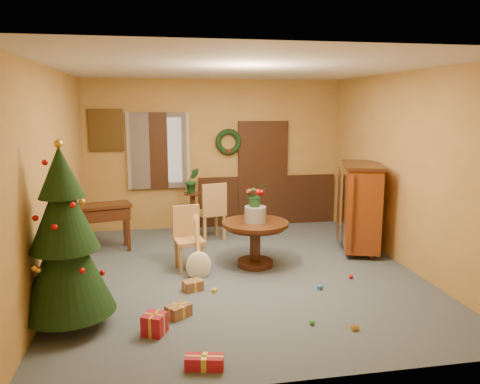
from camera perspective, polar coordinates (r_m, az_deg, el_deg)
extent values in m
plane|color=#3A4555|center=(6.91, 0.08, -9.87)|extent=(5.50, 5.50, 0.00)
plane|color=silver|center=(6.49, 0.09, 14.89)|extent=(5.50, 5.50, 0.00)
plane|color=olive|center=(9.24, -3.02, 4.59)|extent=(5.00, 0.00, 5.00)
plane|color=olive|center=(3.92, 7.42, -3.72)|extent=(5.00, 0.00, 5.00)
plane|color=olive|center=(6.57, -21.89, 1.39)|extent=(0.00, 5.50, 5.50)
plane|color=olive|center=(7.41, 19.48, 2.51)|extent=(0.00, 5.50, 5.50)
cube|color=black|center=(9.54, 3.34, -1.01)|extent=(2.80, 0.06, 1.00)
cube|color=black|center=(9.41, 2.79, 2.24)|extent=(1.00, 0.08, 2.10)
cube|color=white|center=(9.45, 2.75, 1.97)|extent=(0.80, 0.03, 1.90)
cube|color=black|center=(9.11, -9.89, 4.99)|extent=(1.05, 0.08, 1.45)
cube|color=white|center=(9.13, -9.89, 5.01)|extent=(0.88, 0.03, 1.25)
cube|color=white|center=(9.06, -12.30, 4.88)|extent=(0.42, 0.02, 1.45)
cube|color=white|center=(9.07, -7.48, 5.03)|extent=(0.42, 0.02, 1.45)
torus|color=black|center=(9.17, -1.41, 6.12)|extent=(0.51, 0.11, 0.51)
cube|color=#4C3819|center=(9.13, -15.99, 7.27)|extent=(0.62, 0.05, 0.78)
cube|color=gray|center=(9.16, -15.97, 7.28)|extent=(0.48, 0.02, 0.62)
cylinder|color=black|center=(7.02, 1.87, -3.87)|extent=(1.00, 1.00, 0.05)
cylinder|color=black|center=(7.03, 1.87, -4.29)|extent=(0.90, 0.90, 0.04)
cylinder|color=black|center=(7.10, 1.86, -6.39)|extent=(0.16, 0.16, 0.56)
cylinder|color=black|center=(7.20, 1.84, -8.64)|extent=(0.54, 0.54, 0.09)
cylinder|color=slate|center=(6.98, 1.88, -2.72)|extent=(0.32, 0.32, 0.23)
imported|color=#1E4C23|center=(6.92, 1.89, -0.35)|extent=(0.32, 0.28, 0.35)
cube|color=#AA7544|center=(6.97, -6.21, -5.96)|extent=(0.47, 0.47, 0.05)
cube|color=#AA7544|center=(7.07, -6.59, -3.52)|extent=(0.41, 0.10, 0.48)
cube|color=#AA7544|center=(7.22, -5.19, -7.23)|extent=(0.05, 0.05, 0.42)
cube|color=#AA7544|center=(7.16, -7.77, -7.46)|extent=(0.05, 0.05, 0.42)
cube|color=#AA7544|center=(6.92, -4.51, -8.02)|extent=(0.05, 0.05, 0.42)
cube|color=#AA7544|center=(6.85, -7.20, -8.28)|extent=(0.05, 0.05, 0.42)
cube|color=#AA7544|center=(8.49, -3.62, -2.53)|extent=(0.56, 0.56, 0.05)
cube|color=#AA7544|center=(8.24, -3.13, -0.84)|extent=(0.45, 0.16, 0.54)
cube|color=#AA7544|center=(8.32, -4.33, -4.62)|extent=(0.06, 0.06, 0.47)
cube|color=#AA7544|center=(8.46, -1.98, -4.36)|extent=(0.06, 0.06, 0.47)
cube|color=#AA7544|center=(8.66, -5.19, -4.04)|extent=(0.06, 0.06, 0.47)
cube|color=#AA7544|center=(8.79, -2.92, -3.79)|extent=(0.06, 0.06, 0.47)
cylinder|color=black|center=(8.75, -5.75, -2.81)|extent=(0.10, 0.10, 0.79)
cylinder|color=black|center=(8.66, -5.80, -0.20)|extent=(0.32, 0.32, 0.03)
imported|color=#19471E|center=(8.62, -5.83, 1.42)|extent=(0.29, 0.25, 0.47)
cylinder|color=#382111|center=(5.66, -19.96, -14.13)|extent=(0.13, 0.13, 0.22)
cone|color=black|center=(5.42, -20.41, -7.72)|extent=(1.00, 1.00, 1.18)
cone|color=black|center=(5.28, -20.78, -2.08)|extent=(0.73, 0.73, 0.86)
cone|color=black|center=(5.21, -21.08, 2.32)|extent=(0.47, 0.47, 0.55)
sphere|color=gold|center=(5.18, -21.29, 5.50)|extent=(0.09, 0.09, 0.09)
cube|color=black|center=(8.03, -16.48, -1.61)|extent=(0.99, 0.65, 0.05)
cube|color=black|center=(8.06, -16.43, -2.58)|extent=(0.92, 0.59, 0.19)
cube|color=black|center=(8.17, -19.01, -4.47)|extent=(0.13, 0.32, 0.75)
cube|color=black|center=(8.09, -13.62, -4.34)|extent=(0.13, 0.32, 0.75)
cube|color=#542009|center=(7.97, 14.54, -1.74)|extent=(0.86, 1.20, 1.34)
cube|color=black|center=(7.86, 14.77, 3.16)|extent=(0.95, 1.28, 0.05)
cylinder|color=black|center=(7.76, 15.70, -7.56)|extent=(0.08, 0.08, 0.10)
cylinder|color=black|center=(8.55, 13.04, -5.76)|extent=(0.08, 0.08, 0.10)
cube|color=brown|center=(5.62, -7.51, -14.16)|extent=(0.33, 0.31, 0.14)
cube|color=gold|center=(5.62, -7.51, -14.16)|extent=(0.23, 0.18, 0.14)
cube|color=gold|center=(5.62, -7.51, -14.16)|extent=(0.15, 0.18, 0.14)
cube|color=maroon|center=(5.26, -10.37, -15.55)|extent=(0.30, 0.30, 0.22)
cube|color=gold|center=(5.26, -10.37, -15.55)|extent=(0.22, 0.13, 0.23)
cube|color=gold|center=(5.26, -10.37, -15.55)|extent=(0.13, 0.22, 0.23)
cube|color=brown|center=(6.32, -5.77, -11.28)|extent=(0.29, 0.24, 0.13)
cube|color=gold|center=(6.32, -5.77, -11.28)|extent=(0.25, 0.11, 0.14)
cube|color=gold|center=(6.32, -5.77, -11.28)|extent=(0.09, 0.18, 0.14)
cube|color=maroon|center=(4.62, -4.35, -19.99)|extent=(0.38, 0.22, 0.13)
cube|color=gold|center=(4.62, -4.35, -19.99)|extent=(0.36, 0.10, 0.13)
cube|color=gold|center=(4.62, -4.35, -19.99)|extent=(0.08, 0.16, 0.13)
cube|color=#2866B0|center=(6.42, 9.72, -11.41)|extent=(0.09, 0.09, 0.05)
sphere|color=#258A27|center=(5.46, 8.77, -15.42)|extent=(0.06, 0.06, 0.06)
cube|color=gold|center=(6.25, -3.11, -11.90)|extent=(0.08, 0.09, 0.05)
sphere|color=red|center=(6.87, 13.37, -10.02)|extent=(0.06, 0.06, 0.06)
cube|color=gold|center=(5.43, 13.79, -15.80)|extent=(0.09, 0.06, 0.05)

